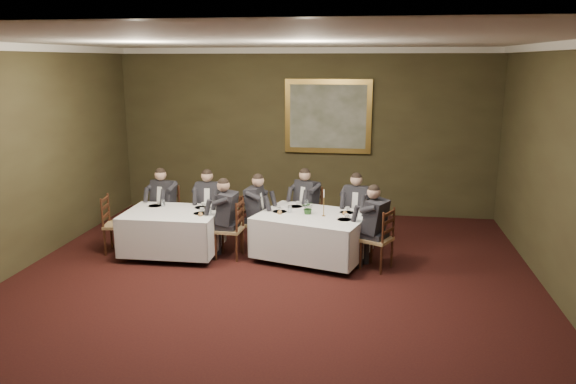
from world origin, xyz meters
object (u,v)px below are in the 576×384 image
(diner_sec_backright, at_px, (209,214))
(candlestick, at_px, (324,206))
(chair_sec_endleft, at_px, (118,236))
(centerpiece, at_px, (308,207))
(chair_main_endleft, at_px, (254,234))
(chair_sec_backleft, at_px, (166,224))
(diner_sec_backleft, at_px, (165,213))
(painting, at_px, (328,116))
(table_main, at_px, (312,233))
(diner_sec_endright, at_px, (229,228))
(diner_main_endright, at_px, (377,238))
(diner_main_endleft, at_px, (254,221))
(chair_main_endright, at_px, (377,252))
(chair_main_backright, at_px, (356,231))
(table_second, at_px, (173,229))
(chair_main_backleft, at_px, (308,225))
(diner_main_backright, at_px, (356,219))
(chair_sec_backright, at_px, (210,226))
(chair_sec_endright, at_px, (230,241))
(diner_main_backleft, at_px, (307,213))

(diner_sec_backright, xyz_separation_m, candlestick, (2.14, -0.69, 0.42))
(chair_sec_endleft, height_order, centerpiece, chair_sec_endleft)
(chair_main_endleft, bearing_deg, chair_sec_backleft, -94.85)
(diner_sec_backleft, bearing_deg, candlestick, -179.25)
(chair_main_endleft, distance_m, chair_sec_endleft, 2.34)
(diner_sec_backleft, xyz_separation_m, candlestick, (2.98, -0.68, 0.42))
(chair_sec_backleft, relative_size, painting, 0.55)
(table_main, relative_size, diner_sec_endright, 1.53)
(table_main, relative_size, diner_main_endright, 1.53)
(diner_main_endleft, distance_m, chair_main_endright, 2.22)
(diner_main_endright, bearing_deg, diner_main_endleft, 100.18)
(chair_main_backright, distance_m, painting, 2.89)
(diner_sec_endright, bearing_deg, chair_main_endleft, -31.82)
(table_second, bearing_deg, painting, 51.94)
(table_second, relative_size, chair_main_backleft, 1.59)
(table_main, xyz_separation_m, painting, (0.00, 2.86, 1.65))
(chair_main_backright, xyz_separation_m, chair_sec_endleft, (-4.06, -0.91, 0.00))
(diner_main_endright, bearing_deg, chair_main_backright, 45.08)
(table_second, distance_m, chair_main_backright, 3.20)
(table_main, bearing_deg, diner_main_backright, 45.81)
(diner_main_endleft, bearing_deg, chair_sec_endleft, -72.16)
(chair_main_endright, relative_size, painting, 0.55)
(diner_main_endright, relative_size, chair_sec_backright, 1.35)
(table_main, relative_size, chair_sec_backright, 2.06)
(table_second, distance_m, chair_sec_endright, 1.01)
(diner_main_backright, bearing_deg, chair_sec_endright, 35.03)
(diner_main_backleft, height_order, diner_main_endleft, same)
(chair_main_backright, relative_size, chair_main_endleft, 1.00)
(diner_sec_backleft, bearing_deg, painting, -127.77)
(diner_main_endright, bearing_deg, diner_sec_endright, 112.70)
(table_second, bearing_deg, diner_main_endright, -2.48)
(diner_sec_backright, relative_size, chair_sec_endleft, 1.35)
(table_main, bearing_deg, chair_sec_endright, -173.83)
(diner_sec_backleft, relative_size, candlestick, 2.93)
(diner_sec_backleft, distance_m, chair_sec_endleft, 1.01)
(table_main, distance_m, chair_sec_backleft, 2.87)
(chair_main_backright, distance_m, diner_sec_backright, 2.67)
(chair_main_endright, distance_m, candlestick, 1.12)
(diner_main_backleft, height_order, chair_main_endright, diner_main_backleft)
(diner_main_endright, bearing_deg, table_main, 100.18)
(chair_sec_backleft, xyz_separation_m, chair_sec_endleft, (-0.57, -0.82, 0.00))
(chair_main_backright, distance_m, chair_sec_endleft, 4.16)
(chair_main_backright, distance_m, diner_main_endright, 1.12)
(diner_sec_backleft, bearing_deg, diner_main_endleft, -176.82)
(diner_main_endright, distance_m, diner_sec_backright, 3.16)
(chair_main_backright, bearing_deg, diner_sec_backleft, 13.96)
(table_second, bearing_deg, diner_sec_backright, 62.82)
(table_main, distance_m, candlestick, 0.52)
(diner_sec_backleft, bearing_deg, diner_main_endright, 179.95)
(painting, bearing_deg, diner_sec_endright, -114.69)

